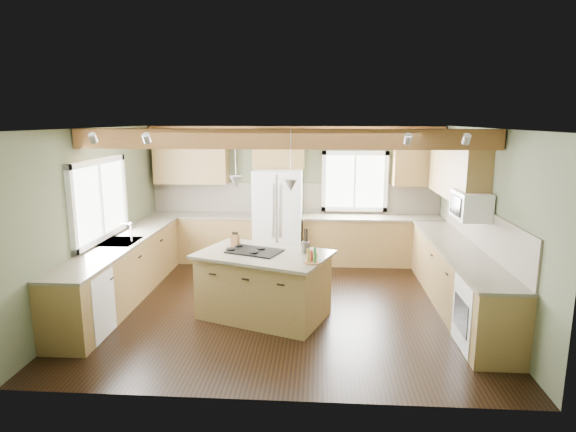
{
  "coord_description": "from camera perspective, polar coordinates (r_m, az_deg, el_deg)",
  "views": [
    {
      "loc": [
        0.49,
        -6.77,
        2.73
      ],
      "look_at": [
        0.01,
        0.3,
        1.29
      ],
      "focal_mm": 30.0,
      "sensor_mm": 36.0,
      "label": 1
    }
  ],
  "objects": [
    {
      "name": "island_top",
      "position": [
        6.63,
        -2.93,
        -4.56
      ],
      "size": [
        2.03,
        1.66,
        0.04
      ],
      "primitive_type": "cube",
      "rotation": [
        0.0,
        0.0,
        -0.36
      ],
      "color": "#463E33",
      "rests_on": "island"
    },
    {
      "name": "backsplash_back",
      "position": [
        9.39,
        0.82,
        2.15
      ],
      "size": [
        5.58,
        0.03,
        0.58
      ],
      "primitive_type": "cube",
      "color": "brown",
      "rests_on": "wall_back"
    },
    {
      "name": "soffit_trim",
      "position": [
        9.18,
        0.82,
        10.28
      ],
      "size": [
        5.55,
        0.2,
        0.1
      ],
      "primitive_type": "cube",
      "color": "brown",
      "rests_on": "ceiling"
    },
    {
      "name": "counter_back_left",
      "position": [
        9.43,
        -10.2,
        0.1
      ],
      "size": [
        2.06,
        0.64,
        0.04
      ],
      "primitive_type": "cube",
      "color": "#463E33",
      "rests_on": "base_cab_back_left"
    },
    {
      "name": "pendant_right",
      "position": [
        6.25,
        0.33,
        3.66
      ],
      "size": [
        0.18,
        0.18,
        0.16
      ],
      "primitive_type": "cone",
      "rotation": [
        3.14,
        0.0,
        0.0
      ],
      "color": "#B2B2B7",
      "rests_on": "ceiling"
    },
    {
      "name": "window_back",
      "position": [
        9.35,
        7.9,
        4.11
      ],
      "size": [
        1.1,
        0.04,
        1.0
      ],
      "primitive_type": "cube",
      "color": "white",
      "rests_on": "wall_back"
    },
    {
      "name": "window_left",
      "position": [
        7.65,
        -21.5,
        1.8
      ],
      "size": [
        0.04,
        1.6,
        1.05
      ],
      "primitive_type": "cube",
      "color": "white",
      "rests_on": "wall_left"
    },
    {
      "name": "ceiling",
      "position": [
        6.79,
        -0.28,
        10.37
      ],
      "size": [
        5.6,
        5.6,
        0.0
      ],
      "primitive_type": "plane",
      "rotation": [
        3.14,
        0.0,
        0.0
      ],
      "color": "silver",
      "rests_on": "wall_back"
    },
    {
      "name": "wall_left",
      "position": [
        7.66,
        -21.65,
        -0.11
      ],
      "size": [
        0.0,
        5.0,
        5.0
      ],
      "primitive_type": "plane",
      "rotation": [
        1.57,
        0.0,
        1.57
      ],
      "color": "#4E583E",
      "rests_on": "ground"
    },
    {
      "name": "wall_right",
      "position": [
        7.29,
        22.25,
        -0.7
      ],
      "size": [
        0.0,
        5.0,
        5.0
      ],
      "primitive_type": "plane",
      "rotation": [
        1.57,
        0.0,
        -1.57
      ],
      "color": "#4E583E",
      "rests_on": "ground"
    },
    {
      "name": "base_cab_back_right",
      "position": [
        9.31,
        9.92,
        -2.95
      ],
      "size": [
        2.62,
        0.6,
        0.88
      ],
      "primitive_type": "cube",
      "color": "brown",
      "rests_on": "floor"
    },
    {
      "name": "ceiling_beam",
      "position": [
        6.35,
        -0.56,
        9.12
      ],
      "size": [
        5.55,
        0.26,
        0.26
      ],
      "primitive_type": "cube",
      "color": "brown",
      "rests_on": "ceiling"
    },
    {
      "name": "sink",
      "position": [
        7.66,
        -19.25,
        -2.96
      ],
      "size": [
        0.5,
        0.65,
        0.03
      ],
      "primitive_type": "cube",
      "color": "#262628",
      "rests_on": "counter_left"
    },
    {
      "name": "wall_back",
      "position": [
        9.39,
        0.83,
        2.71
      ],
      "size": [
        5.6,
        0.0,
        5.6
      ],
      "primitive_type": "plane",
      "rotation": [
        1.57,
        0.0,
        0.0
      ],
      "color": "#4E583E",
      "rests_on": "ground"
    },
    {
      "name": "floor",
      "position": [
        7.31,
        -0.26,
        -10.45
      ],
      "size": [
        5.6,
        5.6,
        0.0
      ],
      "primitive_type": "plane",
      "color": "black",
      "rests_on": "ground"
    },
    {
      "name": "counter_left",
      "position": [
        7.66,
        -19.25,
        -3.0
      ],
      "size": [
        0.64,
        3.74,
        0.04
      ],
      "primitive_type": "cube",
      "color": "#463E33",
      "rests_on": "base_cab_left"
    },
    {
      "name": "faucet",
      "position": [
        7.56,
        -18.07,
        -1.94
      ],
      "size": [
        0.02,
        0.02,
        0.28
      ],
      "primitive_type": "cylinder",
      "color": "#B2B2B7",
      "rests_on": "sink"
    },
    {
      "name": "refrigerator",
      "position": [
        9.11,
        -1.19,
        -0.12
      ],
      "size": [
        0.9,
        0.74,
        1.8
      ],
      "primitive_type": "cube",
      "color": "white",
      "rests_on": "floor"
    },
    {
      "name": "base_cab_left",
      "position": [
        7.79,
        -19.02,
        -6.28
      ],
      "size": [
        0.6,
        3.7,
        0.88
      ],
      "primitive_type": "cube",
      "color": "brown",
      "rests_on": "floor"
    },
    {
      "name": "counter_back_right",
      "position": [
        9.21,
        10.02,
        -0.17
      ],
      "size": [
        2.66,
        0.64,
        0.04
      ],
      "primitive_type": "cube",
      "color": "#463E33",
      "rests_on": "base_cab_back_right"
    },
    {
      "name": "upper_cab_back_corner",
      "position": [
        9.3,
        15.16,
        6.27
      ],
      "size": [
        0.9,
        0.35,
        0.9
      ],
      "primitive_type": "cube",
      "color": "brown",
      "rests_on": "wall_back"
    },
    {
      "name": "microwave",
      "position": [
        7.13,
        20.85,
        1.19
      ],
      "size": [
        0.4,
        0.7,
        0.38
      ],
      "primitive_type": "cube",
      "color": "white",
      "rests_on": "wall_right"
    },
    {
      "name": "knife_block",
      "position": [
        6.95,
        -6.28,
        -2.94
      ],
      "size": [
        0.13,
        0.12,
        0.18
      ],
      "primitive_type": "cube",
      "rotation": [
        0.0,
        0.0,
        -0.39
      ],
      "color": "brown",
      "rests_on": "island_top"
    },
    {
      "name": "upper_cab_right",
      "position": [
        8.0,
        19.41,
        5.22
      ],
      "size": [
        0.35,
        2.2,
        0.9
      ],
      "primitive_type": "cube",
      "color": "brown",
      "rests_on": "wall_right"
    },
    {
      "name": "upper_cab_back_left",
      "position": [
        9.46,
        -11.43,
        6.51
      ],
      "size": [
        1.4,
        0.35,
        0.9
      ],
      "primitive_type": "cube",
      "color": "brown",
      "rests_on": "wall_back"
    },
    {
      "name": "counter_right",
      "position": [
        7.34,
        19.67,
        -3.65
      ],
      "size": [
        0.64,
        3.74,
        0.04
      ],
      "primitive_type": "cube",
      "color": "#463E33",
      "rests_on": "base_cab_right"
    },
    {
      "name": "base_cab_back_left",
      "position": [
        9.53,
        -10.1,
        -2.61
      ],
      "size": [
        2.02,
        0.6,
        0.88
      ],
      "primitive_type": "cube",
      "color": "brown",
      "rests_on": "floor"
    },
    {
      "name": "bottle_tray",
      "position": [
        6.15,
        2.85,
        -4.67
      ],
      "size": [
        0.31,
        0.31,
        0.2
      ],
      "primitive_type": null,
      "rotation": [
        0.0,
        0.0,
        -0.64
      ],
      "color": "brown",
      "rests_on": "island_top"
    },
    {
      "name": "island",
      "position": [
        6.77,
        -2.89,
        -8.31
      ],
      "size": [
        1.89,
        1.52,
        0.88
      ],
      "primitive_type": "cube",
      "rotation": [
        0.0,
        0.0,
        -0.36
      ],
      "color": "brown",
      "rests_on": "floor"
    },
    {
      "name": "utensil_crock",
      "position": [
        6.6,
        2.1,
        -3.74
      ],
      "size": [
        0.16,
        0.16,
        0.16
      ],
      "primitive_type": "cylinder",
      "rotation": [
        0.0,
        0.0,
        -0.58
      ],
      "color": "#362E2B",
      "rests_on": "island_top"
    },
    {
      "name": "pendant_left",
      "position": [
        6.63,
        -6.18,
        4.04
      ],
      "size": [
        0.18,
        0.18,
        0.16
      ],
      "primitive_type": "cone",
      "rotation": [
        3.14,
        0.0,
        0.0
      ],
      "color": "#B2B2B7",
      "rests_on": "ceiling"
    },
    {
      "name": "backsplash_right",
      "position": [
        7.35,
        21.97,
        -1.31
      ],
      "size": [
        0.03,
        3.7,
        0.58
      ],
      "primitive_type": "cube",
      "color": "brown",
      "rests_on": "wall_right"
    },
    {
      "name": "upper_cab_over_fridge",
      "position": [
        9.14,
        -1.11,
        7.83
      ],
      "size": [
        0.96,
        0.35,
        0.7
      ],
      "primitive_type": "cube",
      "color": "brown",
      "rests_on": "wall_back"
    },
    {
      "name": "oven",
      "position": [
        6.3,
        22.49,
        -10.84
      ],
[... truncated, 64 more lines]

